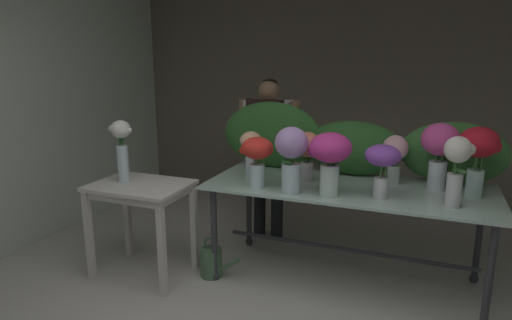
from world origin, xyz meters
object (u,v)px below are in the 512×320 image
object	(u,v)px
side_table_white	(141,197)
vase_blush_ranunculus	(395,154)
display_table_glass	(348,199)
vase_magenta_anemones	(330,156)
vase_coral_snapdragons	(307,151)
vase_white_roses_tall	(122,147)
vase_peach_stock	(251,149)
vase_scarlet_roses	(257,156)
florist	(268,142)
watering_can	(212,262)
vase_crimson_carnations	(479,151)
vase_ivory_tulips	(457,165)
vase_lilac_dahlias	(291,154)
vase_fuchsia_freesia	(439,148)
vase_violet_peonies	(383,162)

from	to	relation	value
side_table_white	vase_blush_ranunculus	size ratio (longest dim) A/B	2.02
display_table_glass	vase_magenta_anemones	distance (m)	0.52
vase_coral_snapdragons	vase_white_roses_tall	world-z (taller)	vase_white_roses_tall
vase_magenta_anemones	vase_white_roses_tall	bearing A→B (deg)	-173.63
vase_peach_stock	vase_scarlet_roses	distance (m)	0.28
florist	watering_can	world-z (taller)	florist
vase_peach_stock	side_table_white	bearing A→B (deg)	-151.90
vase_crimson_carnations	vase_ivory_tulips	xyz separation A→B (m)	(-0.15, -0.28, -0.05)
vase_scarlet_roses	vase_lilac_dahlias	bearing A→B (deg)	-5.94
vase_scarlet_roses	vase_lilac_dahlias	world-z (taller)	vase_lilac_dahlias
vase_fuchsia_freesia	vase_scarlet_roses	xyz separation A→B (m)	(-1.27, -0.43, -0.07)
vase_scarlet_roses	vase_white_roses_tall	xyz separation A→B (m)	(-1.09, -0.19, 0.02)
vase_violet_peonies	florist	bearing A→B (deg)	142.98
watering_can	vase_lilac_dahlias	bearing A→B (deg)	-0.51
vase_peach_stock	vase_blush_ranunculus	size ratio (longest dim) A/B	0.99
display_table_glass	vase_violet_peonies	bearing A→B (deg)	-40.33
vase_fuchsia_freesia	vase_white_roses_tall	size ratio (longest dim) A/B	1.01
vase_peach_stock	vase_fuchsia_freesia	world-z (taller)	vase_fuchsia_freesia
vase_crimson_carnations	vase_lilac_dahlias	distance (m)	1.30
vase_white_roses_tall	display_table_glass	bearing A→B (deg)	15.80
vase_scarlet_roses	vase_fuchsia_freesia	bearing A→B (deg)	18.77
side_table_white	vase_peach_stock	xyz separation A→B (m)	(0.79, 0.42, 0.37)
vase_coral_snapdragons	vase_scarlet_roses	bearing A→B (deg)	-134.38
vase_blush_ranunculus	watering_can	bearing A→B (deg)	-159.85
vase_peach_stock	watering_can	xyz separation A→B (m)	(-0.25, -0.26, -0.92)
display_table_glass	vase_peach_stock	xyz separation A→B (m)	(-0.79, -0.07, 0.35)
display_table_glass	vase_ivory_tulips	world-z (taller)	vase_ivory_tulips
vase_coral_snapdragons	vase_fuchsia_freesia	world-z (taller)	vase_fuchsia_freesia
vase_fuchsia_freesia	side_table_white	bearing A→B (deg)	-164.36
watering_can	vase_blush_ranunculus	bearing A→B (deg)	20.15
vase_fuchsia_freesia	vase_ivory_tulips	size ratio (longest dim) A/B	1.06
vase_blush_ranunculus	watering_can	world-z (taller)	vase_blush_ranunculus
vase_peach_stock	watering_can	world-z (taller)	vase_peach_stock
florist	vase_magenta_anemones	size ratio (longest dim) A/B	3.42
vase_violet_peonies	display_table_glass	bearing A→B (deg)	139.67
vase_violet_peonies	watering_can	bearing A→B (deg)	-175.62
vase_violet_peonies	vase_ivory_tulips	bearing A→B (deg)	-0.56
vase_blush_ranunculus	vase_coral_snapdragons	bearing A→B (deg)	-165.89
vase_fuchsia_freesia	watering_can	size ratio (longest dim) A/B	1.44
vase_magenta_anemones	vase_scarlet_roses	world-z (taller)	vase_magenta_anemones
vase_magenta_anemones	vase_scarlet_roses	distance (m)	0.55
display_table_glass	side_table_white	size ratio (longest dim) A/B	2.76
vase_lilac_dahlias	vase_ivory_tulips	xyz separation A→B (m)	(1.10, 0.10, -0.00)
vase_crimson_carnations	vase_ivory_tulips	size ratio (longest dim) A/B	1.06
display_table_glass	vase_scarlet_roses	xyz separation A→B (m)	(-0.64, -0.30, 0.36)
vase_violet_peonies	vase_magenta_anemones	world-z (taller)	vase_magenta_anemones
display_table_glass	vase_fuchsia_freesia	bearing A→B (deg)	11.54
display_table_glass	vase_scarlet_roses	world-z (taller)	vase_scarlet_roses
vase_magenta_anemones	watering_can	bearing A→B (deg)	-178.86
vase_crimson_carnations	vase_magenta_anemones	world-z (taller)	vase_crimson_carnations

